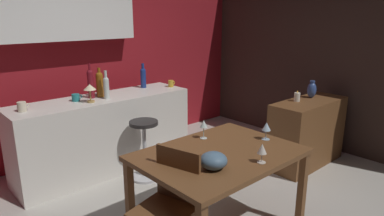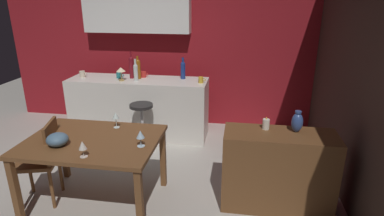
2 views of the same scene
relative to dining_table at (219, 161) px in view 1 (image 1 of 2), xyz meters
The scene contains 23 objects.
ground_plane 0.76m from the dining_table, 79.74° to the left, with size 9.00×9.00×0.00m, color #B7B2A8.
wall_kitchen_back 2.55m from the dining_table, 89.89° to the left, with size 5.20×0.33×2.60m.
wall_side_right 2.77m from the dining_table, 14.26° to the left, with size 0.10×4.40×2.60m, color #33231E.
dining_table is the anchor object (origin of this frame).
kitchen_counter 1.79m from the dining_table, 93.35° to the left, with size 2.10×0.60×0.90m, color silver.
sideboard_cabinet 1.88m from the dining_table, ahead, with size 1.10×0.44×0.82m, color brown.
chair_near_window 0.58m from the dining_table, behind, with size 0.49×0.49×0.89m.
bar_stool 1.30m from the dining_table, 85.23° to the left, with size 0.34×0.34×0.69m.
wine_glass_left 0.41m from the dining_table, 68.14° to the left, with size 0.07×0.07×0.17m.
wine_glass_right 0.41m from the dining_table, 75.58° to the right, with size 0.07×0.07×0.15m.
wine_glass_center 0.57m from the dining_table, ahead, with size 0.08×0.08×0.16m.
fruit_bowl 0.35m from the dining_table, 144.13° to the right, with size 0.20×0.20×0.13m, color slate.
wine_bottle_amber 1.87m from the dining_table, 93.26° to the left, with size 0.08×0.08×0.34m.
wine_bottle_clear 1.73m from the dining_table, 93.18° to the left, with size 0.06×0.06×0.32m.
wine_bottle_ruby 1.90m from the dining_table, 96.43° to the left, with size 0.07×0.07×0.40m.
wine_bottle_cobalt 2.04m from the dining_table, 73.58° to the left, with size 0.07×0.07×0.32m.
cup_cream 2.04m from the dining_table, 118.96° to the left, with size 0.12×0.09×0.10m.
cup_red 1.94m from the dining_table, 91.60° to the left, with size 0.12×0.09×0.09m.
cup_teal 1.88m from the dining_table, 102.53° to the left, with size 0.12×0.08×0.08m.
cup_mustard 1.95m from the dining_table, 63.26° to the left, with size 0.11×0.07×0.09m.
counter_lamp 1.73m from the dining_table, 100.55° to the left, with size 0.14×0.14×0.20m.
pillar_candle_tall 1.75m from the dining_table, 11.29° to the left, with size 0.07×0.07×0.13m.
vase_ceramic_blue 2.04m from the dining_table, ahead, with size 0.11×0.11×0.22m.
Camera 1 is at (-1.98, -2.16, 1.83)m, focal length 32.09 mm.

